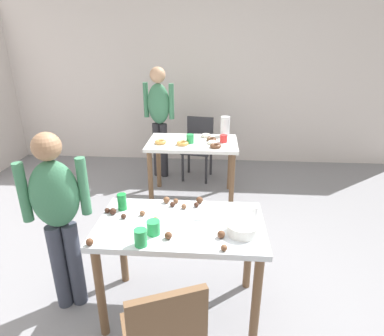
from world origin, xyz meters
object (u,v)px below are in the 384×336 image
mixing_bowl (243,229)px  person_girl_near (58,211)px  person_adult_far (159,113)px  soda_can (122,202)px  dining_table_near (181,237)px  chair_far_table (198,144)px  dining_table_far (193,151)px  pitcher_far (225,126)px

mixing_bowl → person_girl_near: bearing=176.1°
person_adult_far → soda_can: 2.39m
dining_table_near → mixing_bowl: size_ratio=5.60×
soda_can → person_adult_far: bearing=93.0°
chair_far_table → mixing_bowl: 2.71m
dining_table_near → dining_table_far: bearing=91.6°
chair_far_table → person_adult_far: bearing=-177.3°
person_adult_far → soda_can: bearing=-87.0°
soda_can → person_girl_near: bearing=-157.5°
soda_can → dining_table_far: bearing=77.0°
pitcher_far → mixing_bowl: bearing=-88.3°
chair_far_table → person_girl_near: person_girl_near is taller
dining_table_near → dining_table_far: same height
person_girl_near → soda_can: bearing=22.5°
dining_table_far → mixing_bowl: size_ratio=5.32×
dining_table_near → chair_far_table: 2.57m
dining_table_far → person_girl_near: bearing=-113.1°
person_girl_near → pitcher_far: bearing=60.9°
person_girl_near → dining_table_far: bearing=66.9°
soda_can → dining_table_near: bearing=-19.5°
mixing_bowl → person_adult_far: bearing=110.4°
dining_table_far → soda_can: 1.76m
mixing_bowl → chair_far_table: bearing=99.1°
dining_table_near → dining_table_far: 1.86m
mixing_bowl → soda_can: bearing=163.4°
dining_table_near → dining_table_far: size_ratio=1.05×
mixing_bowl → soda_can: (-0.86, 0.25, 0.03)m
person_girl_near → pitcher_far: size_ratio=5.47×
dining_table_near → person_adult_far: person_adult_far is taller
mixing_bowl → soda_can: size_ratio=1.67×
person_girl_near → dining_table_near: bearing=0.7°
dining_table_near → pitcher_far: (0.34, 2.14, 0.24)m
dining_table_near → soda_can: (-0.44, 0.16, 0.18)m
dining_table_far → chair_far_table: bearing=87.0°
dining_table_far → person_adult_far: (-0.52, 0.67, 0.31)m
mixing_bowl → dining_table_far: bearing=103.3°
dining_table_far → person_girl_near: (-0.80, -1.87, 0.18)m
person_adult_far → mixing_bowl: bearing=-69.6°
dining_table_near → soda_can: 0.50m
person_adult_far → pitcher_far: bearing=-23.6°
person_adult_far → pitcher_far: size_ratio=6.25×
dining_table_near → person_adult_far: (-0.57, 2.54, 0.31)m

